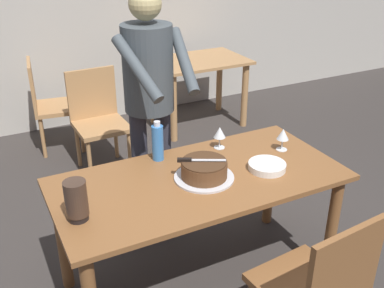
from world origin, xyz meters
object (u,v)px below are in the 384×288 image
(main_dining_table, at_px, (200,194))
(plate_stack, at_px, (267,166))
(person_cutting_cake, at_px, (150,92))
(background_table, at_px, (198,74))
(background_chair_0, at_px, (49,102))
(cake_knife, at_px, (191,160))
(hurricane_lamp, at_px, (76,200))
(water_bottle, at_px, (158,142))
(cake_on_platter, at_px, (204,170))
(wine_glass_near, at_px, (220,133))
(chair_near_side, at_px, (317,286))
(background_chair_1, at_px, (98,117))
(wine_glass_far, at_px, (283,135))

(main_dining_table, distance_m, plate_stack, 0.43)
(person_cutting_cake, distance_m, background_table, 2.06)
(person_cutting_cake, bearing_deg, background_chair_0, 102.34)
(background_table, bearing_deg, cake_knife, -118.57)
(hurricane_lamp, bearing_deg, water_bottle, 34.03)
(water_bottle, xyz_separation_m, person_cutting_cake, (0.08, 0.30, 0.21))
(cake_on_platter, bearing_deg, water_bottle, 112.94)
(wine_glass_near, distance_m, background_table, 2.14)
(background_table, relative_size, background_chair_0, 1.11)
(chair_near_side, bearing_deg, background_chair_0, 101.79)
(wine_glass_near, xyz_separation_m, chair_near_side, (-0.06, -1.05, -0.36))
(main_dining_table, bearing_deg, cake_knife, 167.71)
(background_table, xyz_separation_m, background_chair_0, (-1.57, 0.11, -0.09))
(cake_knife, distance_m, background_table, 2.52)
(background_chair_1, bearing_deg, background_table, 20.62)
(cake_knife, distance_m, plate_stack, 0.46)
(cake_knife, relative_size, background_chair_0, 0.28)
(plate_stack, distance_m, background_table, 2.43)
(chair_near_side, bearing_deg, water_bottle, 108.00)
(plate_stack, height_order, background_chair_1, background_chair_1)
(cake_on_platter, height_order, background_chair_1, background_chair_1)
(cake_knife, xyz_separation_m, plate_stack, (0.44, -0.11, -0.10))
(person_cutting_cake, bearing_deg, hurricane_lamp, -133.71)
(main_dining_table, xyz_separation_m, background_table, (1.15, 2.21, -0.06))
(background_table, height_order, background_chair_1, background_chair_1)
(person_cutting_cake, xyz_separation_m, chair_near_side, (0.27, -1.38, -0.58))
(cake_knife, bearing_deg, chair_near_side, -70.66)
(person_cutting_cake, bearing_deg, cake_knife, -90.35)
(hurricane_lamp, distance_m, chair_near_side, 1.22)
(cake_on_platter, height_order, wine_glass_near, wine_glass_near)
(person_cutting_cake, bearing_deg, wine_glass_far, -38.87)
(wine_glass_far, bearing_deg, wine_glass_near, 148.94)
(background_chair_1, bearing_deg, plate_stack, -74.83)
(person_cutting_cake, bearing_deg, background_chair_1, 93.05)
(chair_near_side, bearing_deg, cake_on_platter, 105.75)
(wine_glass_near, relative_size, chair_near_side, 0.16)
(plate_stack, relative_size, wine_glass_near, 1.53)
(plate_stack, bearing_deg, cake_knife, 166.29)
(cake_on_platter, bearing_deg, hurricane_lamp, -174.58)
(main_dining_table, height_order, cake_knife, cake_knife)
(cake_knife, height_order, plate_stack, cake_knife)
(chair_near_side, height_order, background_chair_1, same)
(hurricane_lamp, xyz_separation_m, background_table, (1.86, 2.30, -0.28))
(main_dining_table, relative_size, hurricane_lamp, 7.88)
(chair_near_side, xyz_separation_m, background_chair_0, (-0.65, 3.09, 0.00))
(main_dining_table, height_order, plate_stack, plate_stack)
(main_dining_table, distance_m, cake_on_platter, 0.17)
(water_bottle, height_order, background_chair_1, water_bottle)
(water_bottle, bearing_deg, cake_knife, -75.64)
(main_dining_table, relative_size, cake_on_platter, 4.86)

